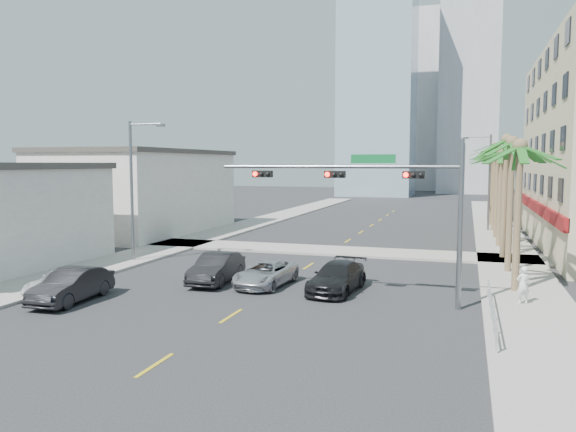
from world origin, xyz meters
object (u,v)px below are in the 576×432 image
(car_lane_right, at_px, (337,277))
(pedestrian, at_px, (523,285))
(traffic_signal_mast, at_px, (386,192))
(car_lane_left, at_px, (217,268))
(car_parked_mid, at_px, (72,285))
(car_lane_center, at_px, (266,274))
(car_parked_far, at_px, (62,282))

(car_lane_right, xyz_separation_m, pedestrian, (8.50, -0.43, 0.27))
(traffic_signal_mast, xyz_separation_m, car_lane_right, (-2.57, 1.81, -4.34))
(car_lane_left, relative_size, car_lane_right, 0.96)
(car_parked_mid, distance_m, car_lane_center, 9.40)
(car_lane_center, height_order, car_lane_right, car_lane_right)
(car_lane_left, relative_size, pedestrian, 2.83)
(car_lane_left, bearing_deg, car_lane_center, -2.61)
(car_lane_center, bearing_deg, pedestrian, 2.40)
(traffic_signal_mast, xyz_separation_m, car_parked_far, (-15.18, -2.84, -4.47))
(car_parked_far, xyz_separation_m, pedestrian, (21.12, 4.22, 0.40))
(car_parked_mid, height_order, car_lane_center, car_parked_mid)
(car_parked_mid, xyz_separation_m, car_lane_right, (11.16, 5.75, -0.04))
(traffic_signal_mast, distance_m, car_lane_left, 10.30)
(car_lane_center, bearing_deg, car_lane_right, 3.05)
(traffic_signal_mast, xyz_separation_m, car_lane_center, (-6.40, 1.95, -4.41))
(car_parked_far, relative_size, car_lane_right, 0.86)
(car_lane_right, bearing_deg, car_parked_far, -154.70)
(car_parked_mid, relative_size, pedestrian, 2.76)
(car_lane_center, bearing_deg, car_parked_mid, -136.22)
(pedestrian, bearing_deg, traffic_signal_mast, -12.75)
(car_lane_right, distance_m, pedestrian, 8.52)
(car_lane_left, height_order, pedestrian, pedestrian)
(car_parked_far, distance_m, car_lane_right, 13.45)
(car_lane_left, bearing_deg, car_lane_right, -4.18)
(car_lane_left, bearing_deg, pedestrian, -5.35)
(car_parked_far, distance_m, car_lane_center, 10.00)
(car_lane_left, height_order, car_lane_right, car_lane_left)
(traffic_signal_mast, relative_size, car_parked_far, 2.61)
(car_parked_mid, relative_size, car_lane_left, 0.97)
(car_parked_mid, height_order, pedestrian, pedestrian)
(car_parked_mid, relative_size, car_parked_far, 1.09)
(car_lane_right, bearing_deg, car_lane_center, -176.95)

